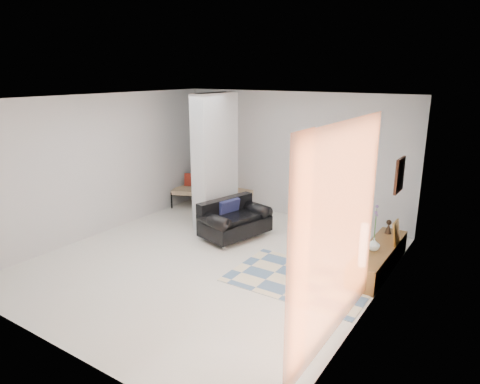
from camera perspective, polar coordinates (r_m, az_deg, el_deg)
The scene contains 17 objects.
floor at distance 7.63m, azimuth -3.62°, elevation -9.11°, with size 6.00×6.00×0.00m, color white.
ceiling at distance 6.94m, azimuth -4.02°, elevation 12.36°, with size 6.00×6.00×0.00m, color white.
wall_back at distance 9.67m, azimuth 6.97°, elevation 4.86°, with size 6.00×6.00×0.00m, color #BBBDC0.
wall_front at distance 5.21m, azimuth -24.15°, elevation -5.95°, with size 6.00×6.00×0.00m, color #BBBDC0.
wall_left at distance 9.05m, azimuth -17.90°, elevation 3.46°, with size 6.00×6.00×0.00m, color #BBBDC0.
wall_right at distance 5.98m, azimuth 17.77°, elevation -2.58°, with size 6.00×6.00×0.00m, color #BBBDC0.
partition_column at distance 9.05m, azimuth -3.30°, elevation 4.21°, with size 0.35×1.20×2.80m, color #B7BBBE.
hallway_door at distance 10.78m, azimuth -3.25°, elevation 4.01°, with size 0.85×0.06×2.04m, color white.
curtain at distance 4.95m, azimuth 13.23°, elevation -5.44°, with size 2.55×2.55×0.00m, color orange.
wall_art at distance 7.11m, azimuth 20.51°, elevation 2.11°, with size 0.04×0.45×0.55m, color #3E1D11.
media_console at distance 7.60m, azimuth 18.00°, elevation -8.32°, with size 0.45×2.01×0.80m.
loveseat at distance 8.53m, azimuth -0.90°, elevation -3.71°, with size 1.10×1.51×0.76m.
daybed at distance 10.55m, azimuth -3.59°, elevation 0.34°, with size 2.12×1.51×0.77m.
area_rug at distance 7.03m, azimuth 8.01°, elevation -11.49°, with size 2.21×1.47×0.01m, color beige.
cylinder_lamp at distance 6.63m, azimuth 16.14°, elevation -6.83°, with size 0.12×0.12×0.66m, color silver.
bronze_figurine at distance 8.13m, azimuth 19.20°, elevation -4.40°, with size 0.13×0.13×0.25m, color #302015, non-canonical shape.
vase at distance 7.32m, azimuth 17.38°, elevation -6.65°, with size 0.20×0.20×0.21m, color white.
Camera 1 is at (4.19, -5.52, 3.20)m, focal length 32.00 mm.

